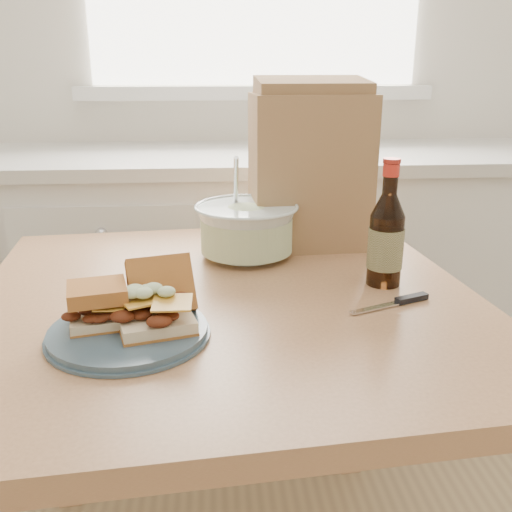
{
  "coord_description": "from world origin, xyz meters",
  "views": [
    {
      "loc": [
        -0.17,
        -0.25,
        1.22
      ],
      "look_at": [
        -0.09,
        0.76,
        0.88
      ],
      "focal_mm": 40.0,
      "sensor_mm": 36.0,
      "label": 1
    }
  ],
  "objects": [
    {
      "name": "plate",
      "position": [
        -0.31,
        0.6,
        0.81
      ],
      "size": [
        0.26,
        0.26,
        0.02
      ],
      "primitive_type": "cylinder",
      "color": "#3D5362",
      "rests_on": "dining_table"
    },
    {
      "name": "knife",
      "position": [
        0.18,
        0.7,
        0.8
      ],
      "size": [
        0.17,
        0.08,
        0.01
      ],
      "rotation": [
        0.0,
        0.0,
        0.38
      ],
      "color": "silver",
      "rests_on": "dining_table"
    },
    {
      "name": "wall_back",
      "position": [
        0.0,
        2.0,
        1.35
      ],
      "size": [
        4.0,
        0.02,
        2.7
      ],
      "primitive_type": "cube",
      "color": "white",
      "rests_on": "ground"
    },
    {
      "name": "coleslaw_bowl",
      "position": [
        -0.1,
        1.0,
        0.86
      ],
      "size": [
        0.24,
        0.24,
        0.23
      ],
      "color": "silver",
      "rests_on": "dining_table"
    },
    {
      "name": "paper_bag",
      "position": [
        0.06,
        1.09,
        0.98
      ],
      "size": [
        0.28,
        0.19,
        0.36
      ],
      "primitive_type": "cube",
      "rotation": [
        0.0,
        0.0,
        0.05
      ],
      "color": "#996E4A",
      "rests_on": "dining_table"
    },
    {
      "name": "beer_bottle",
      "position": [
        0.17,
        0.8,
        0.89
      ],
      "size": [
        0.07,
        0.07,
        0.25
      ],
      "rotation": [
        0.0,
        0.0,
        0.04
      ],
      "color": "black",
      "rests_on": "dining_table"
    },
    {
      "name": "cabinet_run",
      "position": [
        -0.0,
        1.7,
        0.47
      ],
      "size": [
        2.5,
        0.64,
        0.94
      ],
      "color": "white",
      "rests_on": "ground"
    },
    {
      "name": "dining_table",
      "position": [
        -0.15,
        0.77,
        0.68
      ],
      "size": [
        1.04,
        1.04,
        0.8
      ],
      "rotation": [
        0.0,
        0.0,
        0.09
      ],
      "color": "tan",
      "rests_on": "ground"
    },
    {
      "name": "sandwich_left",
      "position": [
        -0.36,
        0.62,
        0.85
      ],
      "size": [
        0.11,
        0.1,
        0.07
      ],
      "rotation": [
        0.0,
        0.0,
        0.22
      ],
      "color": "beige",
      "rests_on": "plate"
    },
    {
      "name": "sandwich_right",
      "position": [
        -0.27,
        0.62,
        0.85
      ],
      "size": [
        0.14,
        0.19,
        0.1
      ],
      "rotation": [
        0.0,
        0.0,
        0.26
      ],
      "color": "beige",
      "rests_on": "plate"
    }
  ]
}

